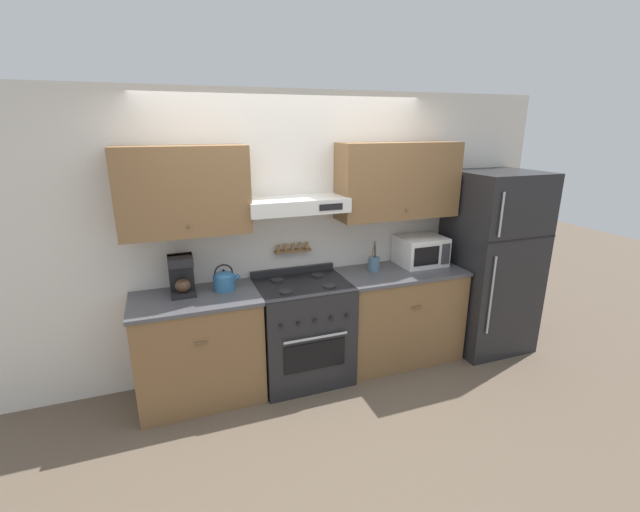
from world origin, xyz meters
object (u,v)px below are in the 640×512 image
Objects in this scene: coffee_maker at (182,275)px; microwave at (421,250)px; stove_range at (303,331)px; utensil_crock at (374,263)px; refrigerator at (491,262)px; tea_kettle at (224,280)px.

coffee_maker is 0.73× the size of microwave.
microwave is at bearing 5.48° from stove_range.
utensil_crock is at bearing -178.05° from microwave.
coffee_maker is at bearing 179.06° from utensil_crock.
refrigerator is 0.77m from microwave.
coffee_maker is at bearing 176.42° from refrigerator.
refrigerator reaches higher than coffee_maker.
utensil_crock is (-1.25, 0.16, 0.08)m from refrigerator.
stove_range is 4.24× the size of tea_kettle.
coffee_maker is 2.27m from microwave.
coffee_maker is at bearing 172.39° from stove_range.
refrigerator is 5.60× the size of coffee_maker.
refrigerator reaches higher than tea_kettle.
utensil_crock is (0.75, 0.10, 0.53)m from stove_range.
tea_kettle is (-2.66, 0.16, 0.09)m from refrigerator.
tea_kettle is at bearing -4.85° from coffee_maker.
utensil_crock is at bearing 7.91° from stove_range.
microwave is (2.27, -0.01, -0.02)m from coffee_maker.
tea_kettle is at bearing 170.99° from stove_range.
microwave is 1.56× the size of utensil_crock.
stove_range is 3.01× the size of coffee_maker.
refrigerator is at bearing -13.61° from microwave.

